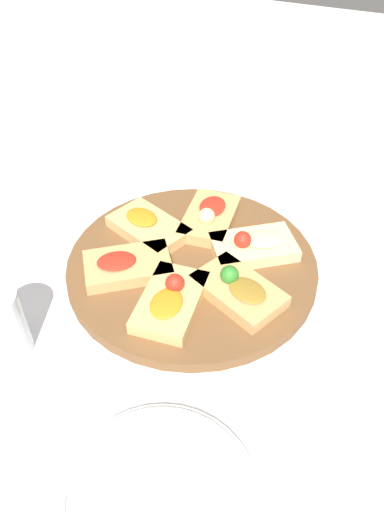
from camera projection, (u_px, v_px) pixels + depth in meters
The scene contains 10 objects.
ground_plane at pixel (192, 269), 0.82m from camera, with size 3.00×3.00×0.00m, color white.
serving_board at pixel (192, 265), 0.81m from camera, with size 0.40×0.40×0.02m, color brown.
focaccia_slice_0 at pixel (238, 289), 0.74m from camera, with size 0.13×0.16×0.04m.
focaccia_slice_1 at pixel (253, 246), 0.82m from camera, with size 0.14×0.16×0.04m.
focaccia_slice_2 at pixel (210, 217), 0.87m from camera, with size 0.14×0.09×0.04m.
focaccia_slice_3 at pixel (148, 227), 0.85m from camera, with size 0.12×0.15×0.03m.
focaccia_slice_4 at pixel (127, 265), 0.78m from camera, with size 0.14×0.16×0.03m.
focaccia_slice_5 at pixel (171, 300), 0.73m from camera, with size 0.14×0.09×0.04m.
plate_right at pixel (159, 497), 0.54m from camera, with size 0.23×0.23×0.02m.
water_glass at pixel (0, 324), 0.67m from camera, with size 0.07×0.07×0.11m, color silver.
Camera 1 is at (0.54, 0.23, 0.57)m, focal length 35.00 mm.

